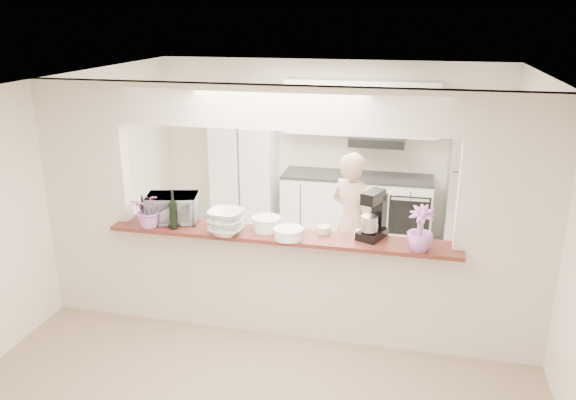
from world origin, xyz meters
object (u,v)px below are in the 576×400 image
(toaster_oven, at_px, (173,208))
(person, at_px, (352,222))
(refrigerator, at_px, (476,190))
(stand_mixer, at_px, (374,217))

(toaster_oven, distance_m, person, 2.06)
(person, bearing_deg, toaster_oven, 68.40)
(refrigerator, height_order, stand_mixer, refrigerator)
(person, bearing_deg, refrigerator, -98.25)
(refrigerator, height_order, toaster_oven, refrigerator)
(toaster_oven, distance_m, stand_mixer, 2.02)
(refrigerator, relative_size, stand_mixer, 3.66)
(toaster_oven, bearing_deg, person, 19.00)
(refrigerator, xyz_separation_m, stand_mixer, (-1.18, -2.59, 0.45))
(stand_mixer, bearing_deg, toaster_oven, -179.59)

